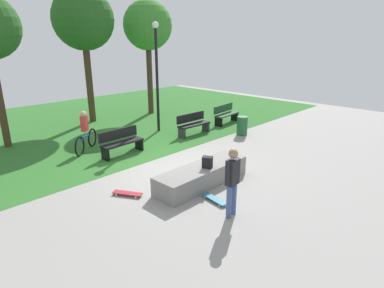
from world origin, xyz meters
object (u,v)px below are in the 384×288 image
at_px(backpack_on_ledge, 207,162).
at_px(cyclist_on_bicycle, 85,134).
at_px(park_bench_near_path, 193,124).
at_px(skateboard_spare, 127,193).
at_px(concrete_ledge, 202,175).
at_px(skateboard_by_ledge, 214,199).
at_px(park_bench_near_lamppost, 121,141).
at_px(trash_bin, 242,126).
at_px(park_bench_by_oak, 226,114).
at_px(tree_slender_maple, 148,26).
at_px(lamp_post, 157,68).
at_px(tree_tall_oak, 83,20).
at_px(skater_performing_trick, 232,178).

distance_m(backpack_on_ledge, cyclist_on_bicycle, 5.28).
xyz_separation_m(backpack_on_ledge, park_bench_near_path, (3.46, 3.84, -0.22)).
xyz_separation_m(skateboard_spare, park_bench_near_path, (5.39, 2.72, 0.42)).
bearing_deg(backpack_on_ledge, concrete_ledge, 163.59).
relative_size(skateboard_by_ledge, park_bench_near_lamppost, 0.51).
relative_size(park_bench_near_path, trash_bin, 2.00).
bearing_deg(concrete_ledge, park_bench_near_path, 46.50).
bearing_deg(park_bench_near_lamppost, skateboard_by_ledge, -95.10).
relative_size(park_bench_by_oak, tree_slender_maple, 0.28).
height_order(skateboard_spare, lamp_post, lamp_post).
xyz_separation_m(trash_bin, cyclist_on_bicycle, (-5.69, 2.95, 0.23)).
bearing_deg(tree_slender_maple, lamp_post, -124.15).
bearing_deg(skateboard_by_ledge, park_bench_by_oak, 36.13).
bearing_deg(park_bench_near_lamppost, skateboard_spare, -122.18).
bearing_deg(skateboard_spare, backpack_on_ledge, -30.02).
xyz_separation_m(concrete_ledge, park_bench_by_oak, (6.01, 3.87, 0.21)).
bearing_deg(lamp_post, skateboard_by_ledge, -118.93).
bearing_deg(skateboard_by_ledge, park_bench_near_lamppost, 84.90).
height_order(concrete_ledge, tree_slender_maple, tree_slender_maple).
xyz_separation_m(park_bench_near_lamppost, tree_tall_oak, (1.84, 5.20, 4.29)).
xyz_separation_m(park_bench_by_oak, tree_slender_maple, (-1.04, 4.48, 4.10)).
relative_size(skateboard_by_ledge, trash_bin, 1.02).
bearing_deg(concrete_ledge, park_bench_near_lamppost, 91.92).
height_order(skateboard_spare, tree_tall_oak, tree_tall_oak).
bearing_deg(skater_performing_trick, tree_slender_maple, 59.92).
relative_size(backpack_on_ledge, cyclist_on_bicycle, 0.21).
bearing_deg(lamp_post, skateboard_spare, -138.12).
bearing_deg(skateboard_spare, cyclist_on_bicycle, 74.90).
xyz_separation_m(skater_performing_trick, tree_tall_oak, (2.52, 10.61, 3.81)).
distance_m(concrete_ledge, skateboard_by_ledge, 1.08).
bearing_deg(skateboard_spare, trash_bin, 9.61).
height_order(skater_performing_trick, skateboard_spare, skater_performing_trick).
height_order(lamp_post, cyclist_on_bicycle, lamp_post).
bearing_deg(skateboard_spare, skateboard_by_ledge, -54.19).
height_order(skater_performing_trick, trash_bin, skater_performing_trick).
relative_size(skateboard_spare, park_bench_near_path, 0.49).
relative_size(concrete_ledge, park_bench_by_oak, 1.85).
bearing_deg(lamp_post, tree_slender_maple, 55.85).
relative_size(park_bench_by_oak, cyclist_on_bicycle, 1.08).
relative_size(skateboard_spare, tree_slender_maple, 0.13).
relative_size(skater_performing_trick, skateboard_by_ledge, 2.02).
bearing_deg(park_bench_near_path, park_bench_near_lamppost, 178.66).
xyz_separation_m(park_bench_by_oak, trash_bin, (-1.11, -1.76, -0.08)).
bearing_deg(skater_performing_trick, tree_tall_oak, 76.62).
height_order(skateboard_by_ledge, park_bench_near_lamppost, park_bench_near_lamppost).
bearing_deg(backpack_on_ledge, skateboard_by_ledge, -66.60).
distance_m(backpack_on_ledge, lamp_post, 6.39).
distance_m(skater_performing_trick, park_bench_near_path, 6.87).
distance_m(lamp_post, cyclist_on_bicycle, 4.21).
distance_m(park_bench_near_lamppost, cyclist_on_bicycle, 1.46).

